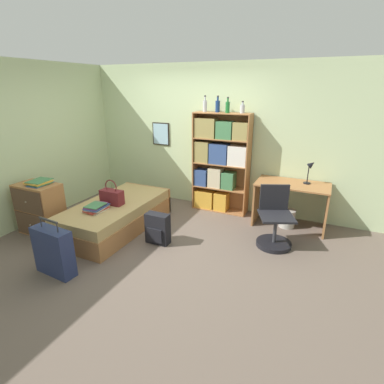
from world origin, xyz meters
The scene contains 19 objects.
ground_plane centered at (0.00, 0.00, 0.00)m, with size 14.00×14.00×0.00m, color #66564C.
wall_back centered at (0.00, 1.63, 1.30)m, with size 10.00×0.09×2.60m.
wall_left centered at (-2.18, 0.00, 1.30)m, with size 0.06×10.00×2.60m.
bed centered at (-0.72, 0.02, 0.22)m, with size 0.96×1.91×0.45m.
handbag centered at (-0.71, -0.07, 0.57)m, with size 0.36×0.16×0.40m.
book_stack_on_bed centered at (-0.75, -0.39, 0.49)m, with size 0.30×0.37×0.10m.
suitcase centered at (-0.59, -1.34, 0.30)m, with size 0.55×0.23×0.73m.
dresser centered at (-1.69, -0.61, 0.40)m, with size 0.67×0.44×0.80m.
magazine_pile_on_dresser centered at (-1.63, -0.58, 0.83)m, with size 0.30×0.36×0.06m.
bookcase centered at (0.51, 1.42, 0.92)m, with size 1.01×0.31×1.78m.
bottle_green centered at (0.22, 1.44, 1.88)m, with size 0.07×0.07×0.27m.
bottle_brown centered at (0.45, 1.45, 1.88)m, with size 0.08×0.08×0.27m.
bottle_clear centered at (0.65, 1.39, 1.88)m, with size 0.07×0.07×0.25m.
bottle_blue centered at (0.89, 1.43, 1.85)m, with size 0.08×0.08×0.19m.
desk centered at (1.83, 1.28, 0.51)m, with size 1.14×0.62×0.74m.
desk_lamp centered at (2.05, 1.37, 0.99)m, with size 0.16×0.11×0.39m.
desk_chair centered at (1.71, 0.53, 0.27)m, with size 0.60×0.60×0.87m.
backpack centered at (0.16, -0.15, 0.23)m, with size 0.35×0.19×0.46m.
waste_bin centered at (1.81, 1.21, 0.15)m, with size 0.25×0.25×0.30m.
Camera 1 is at (2.27, -3.52, 2.20)m, focal length 28.00 mm.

